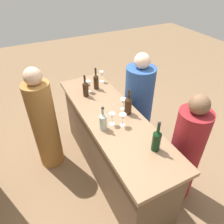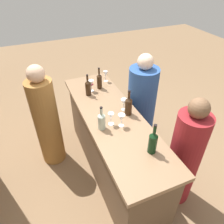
{
  "view_description": "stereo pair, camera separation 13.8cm",
  "coord_description": "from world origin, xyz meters",
  "px_view_note": "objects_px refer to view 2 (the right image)",
  "views": [
    {
      "loc": [
        -1.74,
        0.88,
        2.46
      ],
      "look_at": [
        0.0,
        0.0,
        1.02
      ],
      "focal_mm": 34.1,
      "sensor_mm": 36.0,
      "label": 1
    },
    {
      "loc": [
        -1.79,
        0.75,
        2.46
      ],
      "look_at": [
        0.0,
        0.0,
        1.02
      ],
      "focal_mm": 34.1,
      "sensor_mm": 36.0,
      "label": 2
    }
  ],
  "objects_px": {
    "wine_glass_near_right": "(122,118)",
    "wine_bottle_rightmost_amber_brown": "(99,81)",
    "wine_glass_near_center": "(124,102)",
    "wine_bottle_center_amber_brown": "(128,105)",
    "wine_bottle_second_right_amber_brown": "(88,87)",
    "wine_glass_near_left": "(106,74)",
    "person_right_guest": "(47,121)",
    "wine_bottle_second_left_clear_pale": "(102,121)",
    "wine_glass_far_center": "(111,116)",
    "wine_glass_far_left": "(91,84)",
    "wine_bottle_leftmost_dark_green": "(153,142)",
    "person_left_guest": "(184,158)",
    "person_center_guest": "(141,109)"
  },
  "relations": [
    {
      "from": "person_right_guest",
      "to": "wine_bottle_leftmost_dark_green",
      "type": "bearing_deg",
      "value": -78.16
    },
    {
      "from": "wine_glass_near_left",
      "to": "wine_bottle_leftmost_dark_green",
      "type": "bearing_deg",
      "value": 175.79
    },
    {
      "from": "person_left_guest",
      "to": "wine_glass_near_left",
      "type": "bearing_deg",
      "value": -53.7
    },
    {
      "from": "wine_bottle_rightmost_amber_brown",
      "to": "person_right_guest",
      "type": "height_order",
      "value": "person_right_guest"
    },
    {
      "from": "wine_glass_near_left",
      "to": "wine_glass_near_right",
      "type": "relative_size",
      "value": 1.06
    },
    {
      "from": "wine_bottle_center_amber_brown",
      "to": "wine_glass_near_right",
      "type": "distance_m",
      "value": 0.23
    },
    {
      "from": "wine_glass_far_center",
      "to": "wine_glass_near_right",
      "type": "bearing_deg",
      "value": -127.47
    },
    {
      "from": "wine_bottle_second_left_clear_pale",
      "to": "person_left_guest",
      "type": "relative_size",
      "value": 0.19
    },
    {
      "from": "wine_glass_far_left",
      "to": "person_right_guest",
      "type": "relative_size",
      "value": 0.11
    },
    {
      "from": "wine_bottle_second_right_amber_brown",
      "to": "wine_bottle_rightmost_amber_brown",
      "type": "relative_size",
      "value": 0.97
    },
    {
      "from": "wine_bottle_rightmost_amber_brown",
      "to": "person_right_guest",
      "type": "xyz_separation_m",
      "value": [
        -0.09,
        0.79,
        -0.39
      ]
    },
    {
      "from": "person_center_guest",
      "to": "wine_glass_near_left",
      "type": "bearing_deg",
      "value": -77.67
    },
    {
      "from": "wine_glass_near_left",
      "to": "wine_glass_far_left",
      "type": "bearing_deg",
      "value": 123.33
    },
    {
      "from": "wine_glass_near_center",
      "to": "person_center_guest",
      "type": "xyz_separation_m",
      "value": [
        0.25,
        -0.4,
        -0.39
      ]
    },
    {
      "from": "wine_glass_near_right",
      "to": "wine_glass_far_left",
      "type": "bearing_deg",
      "value": 4.48
    },
    {
      "from": "wine_bottle_second_right_amber_brown",
      "to": "wine_bottle_rightmost_amber_brown",
      "type": "height_order",
      "value": "wine_bottle_rightmost_amber_brown"
    },
    {
      "from": "wine_glass_far_left",
      "to": "wine_bottle_leftmost_dark_green",
      "type": "bearing_deg",
      "value": -172.39
    },
    {
      "from": "person_left_guest",
      "to": "wine_glass_near_right",
      "type": "bearing_deg",
      "value": -14.99
    },
    {
      "from": "wine_bottle_second_left_clear_pale",
      "to": "person_right_guest",
      "type": "bearing_deg",
      "value": 35.84
    },
    {
      "from": "person_center_guest",
      "to": "person_left_guest",
      "type": "bearing_deg",
      "value": 69.25
    },
    {
      "from": "wine_glass_near_center",
      "to": "wine_bottle_center_amber_brown",
      "type": "bearing_deg",
      "value": -174.19
    },
    {
      "from": "wine_glass_far_left",
      "to": "wine_glass_near_center",
      "type": "bearing_deg",
      "value": -158.95
    },
    {
      "from": "wine_glass_far_left",
      "to": "person_left_guest",
      "type": "height_order",
      "value": "person_left_guest"
    },
    {
      "from": "wine_glass_far_left",
      "to": "person_center_guest",
      "type": "distance_m",
      "value": 0.79
    },
    {
      "from": "person_center_guest",
      "to": "wine_bottle_second_left_clear_pale",
      "type": "bearing_deg",
      "value": 9.54
    },
    {
      "from": "wine_glass_far_center",
      "to": "person_left_guest",
      "type": "distance_m",
      "value": 0.93
    },
    {
      "from": "wine_bottle_rightmost_amber_brown",
      "to": "person_right_guest",
      "type": "relative_size",
      "value": 0.2
    },
    {
      "from": "wine_bottle_second_left_clear_pale",
      "to": "wine_glass_far_center",
      "type": "xyz_separation_m",
      "value": [
        0.03,
        -0.12,
        0.0
      ]
    },
    {
      "from": "wine_glass_near_center",
      "to": "wine_bottle_second_right_amber_brown",
      "type": "bearing_deg",
      "value": 30.64
    },
    {
      "from": "wine_glass_near_center",
      "to": "wine_glass_near_right",
      "type": "xyz_separation_m",
      "value": [
        -0.26,
        0.15,
        -0.0
      ]
    },
    {
      "from": "wine_glass_far_left",
      "to": "wine_glass_near_left",
      "type": "bearing_deg",
      "value": -56.67
    },
    {
      "from": "wine_bottle_leftmost_dark_green",
      "to": "wine_glass_near_left",
      "type": "bearing_deg",
      "value": -4.21
    },
    {
      "from": "wine_bottle_center_amber_brown",
      "to": "person_right_guest",
      "type": "bearing_deg",
      "value": 56.03
    },
    {
      "from": "wine_bottle_second_right_amber_brown",
      "to": "wine_bottle_rightmost_amber_brown",
      "type": "bearing_deg",
      "value": -60.65
    },
    {
      "from": "wine_bottle_rightmost_amber_brown",
      "to": "wine_glass_near_left",
      "type": "distance_m",
      "value": 0.21
    },
    {
      "from": "wine_bottle_center_amber_brown",
      "to": "person_center_guest",
      "type": "bearing_deg",
      "value": -48.07
    },
    {
      "from": "person_center_guest",
      "to": "person_right_guest",
      "type": "height_order",
      "value": "person_center_guest"
    },
    {
      "from": "wine_bottle_second_left_clear_pale",
      "to": "wine_bottle_second_right_amber_brown",
      "type": "relative_size",
      "value": 0.94
    },
    {
      "from": "wine_bottle_rightmost_amber_brown",
      "to": "wine_glass_far_center",
      "type": "xyz_separation_m",
      "value": [
        -0.78,
        0.15,
        -0.01
      ]
    },
    {
      "from": "wine_glass_far_left",
      "to": "person_left_guest",
      "type": "relative_size",
      "value": 0.11
    },
    {
      "from": "wine_glass_near_left",
      "to": "wine_glass_far_center",
      "type": "xyz_separation_m",
      "value": [
        -0.94,
        0.3,
        -0.0
      ]
    },
    {
      "from": "wine_bottle_second_right_amber_brown",
      "to": "wine_glass_near_right",
      "type": "xyz_separation_m",
      "value": [
        -0.74,
        -0.13,
        -0.0
      ]
    },
    {
      "from": "wine_bottle_center_amber_brown",
      "to": "wine_bottle_second_right_amber_brown",
      "type": "bearing_deg",
      "value": 27.03
    },
    {
      "from": "wine_bottle_second_right_amber_brown",
      "to": "person_center_guest",
      "type": "relative_size",
      "value": 0.19
    },
    {
      "from": "wine_bottle_second_left_clear_pale",
      "to": "wine_bottle_second_right_amber_brown",
      "type": "xyz_separation_m",
      "value": [
        0.7,
        -0.07,
        0.01
      ]
    },
    {
      "from": "wine_bottle_second_left_clear_pale",
      "to": "person_center_guest",
      "type": "relative_size",
      "value": 0.18
    },
    {
      "from": "wine_bottle_second_right_amber_brown",
      "to": "wine_glass_near_center",
      "type": "xyz_separation_m",
      "value": [
        -0.48,
        -0.29,
        -0.0
      ]
    },
    {
      "from": "wine_bottle_leftmost_dark_green",
      "to": "wine_glass_far_center",
      "type": "relative_size",
      "value": 2.21
    },
    {
      "from": "wine_glass_near_right",
      "to": "wine_bottle_rightmost_amber_brown",
      "type": "bearing_deg",
      "value": -4.19
    },
    {
      "from": "wine_bottle_leftmost_dark_green",
      "to": "wine_glass_far_left",
      "type": "height_order",
      "value": "wine_bottle_leftmost_dark_green"
    }
  ]
}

